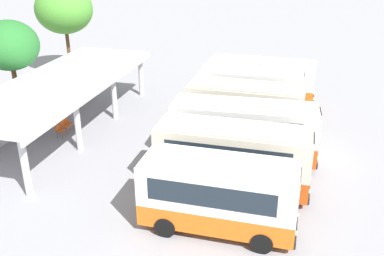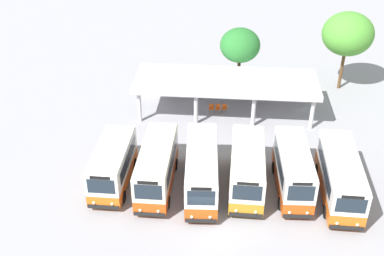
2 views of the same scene
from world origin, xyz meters
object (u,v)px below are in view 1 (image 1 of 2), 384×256
city_bus_second_in_row (232,156)px  city_bus_middle_cream (244,130)px  waiting_chair_second_from_end (64,126)px  city_bus_nearest_orange (219,193)px  city_bus_far_end_green (261,79)px  city_bus_fourth_amber (245,108)px  city_bus_fifth_blue (250,91)px  waiting_chair_end_by_column (59,130)px  waiting_chair_middle_seat (68,122)px

city_bus_second_in_row → city_bus_middle_cream: bearing=-1.1°
city_bus_middle_cream → waiting_chair_second_from_end: city_bus_middle_cream is taller
city_bus_nearest_orange → city_bus_far_end_green: (16.27, 0.04, 0.03)m
city_bus_fourth_amber → city_bus_fifth_blue: size_ratio=1.02×
waiting_chair_end_by_column → waiting_chair_second_from_end: 0.61m
city_bus_nearest_orange → waiting_chair_middle_seat: bearing=55.8°
city_bus_second_in_row → city_bus_middle_cream: 3.26m
waiting_chair_second_from_end → city_bus_nearest_orange: bearing=-122.3°
city_bus_middle_cream → city_bus_fourth_amber: bearing=6.9°
waiting_chair_end_by_column → waiting_chair_second_from_end: (0.61, 0.01, 0.00)m
city_bus_second_in_row → city_bus_far_end_green: bearing=0.2°
city_bus_fifth_blue → city_bus_fourth_amber: bearing=-178.4°
city_bus_second_in_row → waiting_chair_second_from_end: size_ratio=8.69×
city_bus_nearest_orange → city_bus_middle_cream: size_ratio=0.81×
city_bus_nearest_orange → city_bus_middle_cream: city_bus_middle_cream is taller
city_bus_fifth_blue → waiting_chair_end_by_column: bearing=120.1°
city_bus_nearest_orange → city_bus_fifth_blue: city_bus_fifth_blue is taller
city_bus_middle_cream → waiting_chair_middle_seat: bearing=83.4°
waiting_chair_end_by_column → waiting_chair_middle_seat: 1.22m
city_bus_second_in_row → city_bus_fourth_amber: 6.52m
waiting_chair_second_from_end → waiting_chair_middle_seat: size_ratio=1.00×
city_bus_middle_cream → city_bus_fifth_blue: bearing=4.3°
city_bus_nearest_orange → city_bus_far_end_green: 16.27m
city_bus_second_in_row → city_bus_fifth_blue: 9.77m
city_bus_second_in_row → waiting_chair_second_from_end: bearing=70.8°
city_bus_second_in_row → waiting_chair_middle_seat: bearing=68.3°
city_bus_fourth_amber → waiting_chair_second_from_end: city_bus_fourth_amber is taller
city_bus_fifth_blue → city_bus_far_end_green: bearing=-6.4°
waiting_chair_second_from_end → city_bus_fourth_amber: bearing=-77.2°
waiting_chair_end_by_column → city_bus_far_end_green: bearing=-49.8°
city_bus_middle_cream → waiting_chair_middle_seat: size_ratio=9.41×
waiting_chair_second_from_end → waiting_chair_middle_seat: same height
city_bus_nearest_orange → city_bus_second_in_row: bearing=-0.3°
city_bus_nearest_orange → waiting_chair_end_by_column: (6.63, 11.43, -1.25)m
city_bus_fifth_blue → waiting_chair_second_from_end: 12.53m
city_bus_middle_cream → waiting_chair_middle_seat: city_bus_middle_cream is taller
waiting_chair_second_from_end → waiting_chair_middle_seat: 0.62m
waiting_chair_end_by_column → city_bus_fifth_blue: bearing=-59.9°
city_bus_second_in_row → city_bus_middle_cream: (3.26, -0.06, 0.00)m
city_bus_fifth_blue → city_bus_middle_cream: bearing=-175.7°
waiting_chair_second_from_end → waiting_chair_middle_seat: bearing=9.9°
city_bus_nearest_orange → waiting_chair_middle_seat: city_bus_nearest_orange is taller
city_bus_far_end_green → waiting_chair_end_by_column: 14.97m
city_bus_nearest_orange → city_bus_fourth_amber: city_bus_fourth_amber is taller
city_bus_second_in_row → city_bus_fifth_blue: bearing=2.5°
city_bus_fifth_blue → city_bus_second_in_row: bearing=-177.5°
city_bus_nearest_orange → city_bus_second_in_row: 3.26m
waiting_chair_middle_seat → city_bus_fifth_blue: bearing=-65.1°
city_bus_middle_cream → waiting_chair_second_from_end: bearing=86.4°
city_bus_middle_cream → city_bus_far_end_green: size_ratio=1.02×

